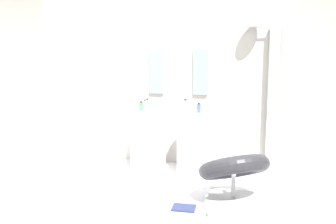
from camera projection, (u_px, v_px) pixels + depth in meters
name	position (u px, v px, depth m)	size (l,w,h in m)	color
ground_plane	(141.00, 204.00, 3.79)	(4.80, 3.60, 0.04)	silver
rear_partition	(179.00, 79.00, 5.18)	(4.80, 0.10, 2.60)	beige
pedestal_sink_left	(149.00, 138.00, 4.97)	(0.45, 0.45, 0.98)	white
pedestal_sink_right	(194.00, 141.00, 4.78)	(0.45, 0.45, 0.98)	white
vanity_mirror_left	(156.00, 72.00, 5.19)	(0.22, 0.03, 0.66)	#8C9EA8
vanity_mirror_right	(200.00, 72.00, 5.00)	(0.22, 0.03, 0.66)	#8C9EA8
shower_column	(272.00, 97.00, 4.71)	(0.49, 0.24, 2.05)	#B7BABF
lounge_chair	(234.00, 172.00, 3.75)	(1.09, 1.09, 0.65)	#B7BABF
area_rug	(194.00, 218.00, 3.40)	(1.12, 0.71, 0.01)	#B2B2B7
magazine_navy	(184.00, 208.00, 3.61)	(0.24, 0.19, 0.02)	navy
coffee_mug	(211.00, 213.00, 3.41)	(0.08, 0.08, 0.08)	white
soap_bottle_green	(141.00, 107.00, 4.77)	(0.06, 0.06, 0.13)	#59996B
soap_bottle_clear	(185.00, 106.00, 4.68)	(0.06, 0.06, 0.17)	silver
soap_bottle_grey	(147.00, 104.00, 5.03)	(0.05, 0.05, 0.15)	#99999E
soap_bottle_blue	(199.00, 108.00, 4.57)	(0.05, 0.05, 0.14)	#4C72B7
soap_bottle_white	(145.00, 104.00, 5.04)	(0.04, 0.04, 0.13)	white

